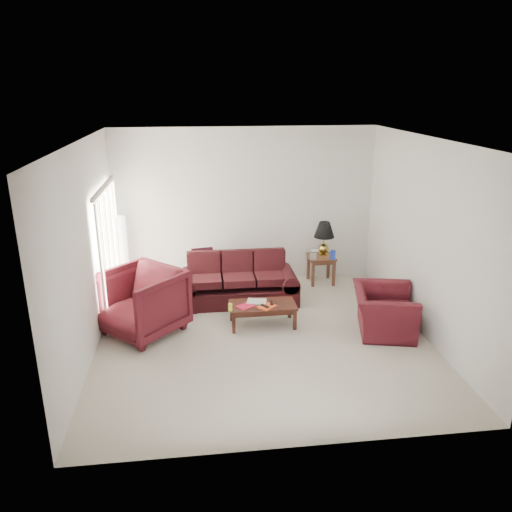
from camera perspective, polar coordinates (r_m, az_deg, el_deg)
The scene contains 19 objects.
floor at distance 7.84m, azimuth 0.78°, elevation -9.30°, with size 5.00×5.00×0.00m, color beige.
blinds at distance 8.67m, azimuth -16.45°, elevation 0.50°, with size 0.10×2.00×2.16m, color silver.
sofa at distance 8.90m, azimuth -2.07°, elevation -2.71°, with size 2.10×0.91×0.86m, color black, non-canonical shape.
throw_pillow at distance 9.28m, azimuth -6.13°, elevation -0.27°, with size 0.39×0.11×0.39m, color black.
end_table at distance 9.92m, azimuth 7.42°, elevation -1.50°, with size 0.50×0.50×0.55m, color #4E361A, non-canonical shape.
table_lamp at distance 9.80m, azimuth 7.77°, elevation 1.98°, with size 0.40×0.40×0.67m, color #B39938, non-canonical shape.
clock at distance 9.60m, azimuth 6.54°, elevation -0.03°, with size 0.12×0.04×0.12m, color #B2B3B7.
blue_canister at distance 9.65m, azimuth 8.78°, elevation 0.12°, with size 0.11×0.11×0.17m, color #1C3BB6.
picture_frame at distance 9.91m, azimuth 6.75°, elevation 0.68°, with size 0.13×0.02×0.16m, color white.
floor_lamp at distance 9.55m, azimuth -15.00°, elevation 0.17°, with size 0.24×0.24×1.49m, color white, non-canonical shape.
armchair_left at distance 7.97m, azimuth -12.99°, elevation -5.17°, with size 1.11×1.14×1.04m, color #440F16.
armchair_right at distance 8.14m, azimuth 14.37°, elevation -6.09°, with size 1.07×0.93×0.69m, color #410F16.
coffee_table at distance 8.14m, azimuth 0.76°, elevation -6.70°, with size 1.06×0.53×0.37m, color black, non-canonical shape.
magazine_red at distance 7.97m, azimuth -1.20°, elevation -5.76°, with size 0.25×0.19×0.01m, color #B1112F.
magazine_white at distance 8.13m, azimuth 0.08°, elevation -5.21°, with size 0.31×0.23×0.02m, color silver.
magazine_orange at distance 7.96m, azimuth 1.26°, elevation -5.79°, with size 0.27×0.20×0.02m, color #DD4A1A.
remote_a at distance 7.93m, azimuth 1.01°, elevation -5.71°, with size 0.05×0.16×0.02m, color black.
remote_b at distance 8.05m, azimuth 1.76°, elevation -5.34°, with size 0.04×0.15×0.02m, color black.
yellow_glass at distance 7.82m, azimuth -2.96°, elevation -5.86°, with size 0.07×0.07×0.12m, color yellow.
Camera 1 is at (-0.96, -6.84, 3.70)m, focal length 35.00 mm.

